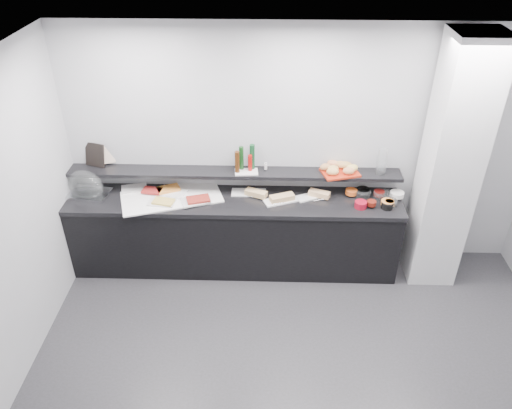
{
  "coord_description": "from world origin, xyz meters",
  "views": [
    {
      "loc": [
        -0.32,
        -2.83,
        3.78
      ],
      "look_at": [
        -0.45,
        1.45,
        1.0
      ],
      "focal_mm": 35.0,
      "sensor_mm": 36.0,
      "label": 1
    }
  ],
  "objects_px": {
    "framed_print": "(95,155)",
    "condiment_tray": "(246,172)",
    "carafe": "(382,161)",
    "bread_tray": "(340,173)",
    "cloche_base": "(89,194)",
    "sandwich_plate_mid": "(281,201)"
  },
  "relations": [
    {
      "from": "cloche_base",
      "to": "framed_print",
      "type": "relative_size",
      "value": 1.65
    },
    {
      "from": "framed_print",
      "to": "carafe",
      "type": "distance_m",
      "value": 3.09
    },
    {
      "from": "sandwich_plate_mid",
      "to": "condiment_tray",
      "type": "xyz_separation_m",
      "value": [
        -0.37,
        0.17,
        0.25
      ]
    },
    {
      "from": "cloche_base",
      "to": "condiment_tray",
      "type": "height_order",
      "value": "condiment_tray"
    },
    {
      "from": "sandwich_plate_mid",
      "to": "bread_tray",
      "type": "height_order",
      "value": "bread_tray"
    },
    {
      "from": "cloche_base",
      "to": "sandwich_plate_mid",
      "type": "bearing_deg",
      "value": 6.87
    },
    {
      "from": "bread_tray",
      "to": "carafe",
      "type": "distance_m",
      "value": 0.45
    },
    {
      "from": "cloche_base",
      "to": "bread_tray",
      "type": "xyz_separation_m",
      "value": [
        2.71,
        0.13,
        0.24
      ]
    },
    {
      "from": "sandwich_plate_mid",
      "to": "framed_print",
      "type": "height_order",
      "value": "framed_print"
    },
    {
      "from": "cloche_base",
      "to": "sandwich_plate_mid",
      "type": "relative_size",
      "value": 1.21
    },
    {
      "from": "framed_print",
      "to": "condiment_tray",
      "type": "xyz_separation_m",
      "value": [
        1.66,
        -0.11,
        -0.12
      ]
    },
    {
      "from": "carafe",
      "to": "cloche_base",
      "type": "bearing_deg",
      "value": -177.53
    },
    {
      "from": "bread_tray",
      "to": "carafe",
      "type": "height_order",
      "value": "carafe"
    },
    {
      "from": "sandwich_plate_mid",
      "to": "carafe",
      "type": "relative_size",
      "value": 1.19
    },
    {
      "from": "framed_print",
      "to": "carafe",
      "type": "height_order",
      "value": "carafe"
    },
    {
      "from": "condiment_tray",
      "to": "carafe",
      "type": "height_order",
      "value": "carafe"
    },
    {
      "from": "sandwich_plate_mid",
      "to": "framed_print",
      "type": "relative_size",
      "value": 1.37
    },
    {
      "from": "cloche_base",
      "to": "carafe",
      "type": "relative_size",
      "value": 1.43
    },
    {
      "from": "framed_print",
      "to": "condiment_tray",
      "type": "relative_size",
      "value": 1.06
    },
    {
      "from": "cloche_base",
      "to": "condiment_tray",
      "type": "distance_m",
      "value": 1.73
    },
    {
      "from": "sandwich_plate_mid",
      "to": "condiment_tray",
      "type": "distance_m",
      "value": 0.48
    },
    {
      "from": "framed_print",
      "to": "condiment_tray",
      "type": "distance_m",
      "value": 1.66
    }
  ]
}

